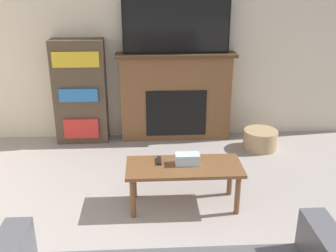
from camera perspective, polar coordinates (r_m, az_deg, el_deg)
The scene contains 8 objects.
wall_back at distance 4.99m, azimuth -2.72°, elevation 13.35°, with size 6.22×0.06×2.70m.
fireplace at distance 5.03m, azimuth 1.12°, elevation 4.28°, with size 1.49×0.28×1.12m.
tv at distance 4.82m, azimuth 1.22°, elevation 14.58°, with size 1.29×0.03×0.70m.
coffee_table at distance 3.61m, azimuth 2.35°, elevation -6.57°, with size 1.05×0.45×0.41m.
tissue_box at distance 3.59m, azimuth 2.82°, elevation -4.80°, with size 0.22×0.12×0.10m.
remote_control at distance 3.64m, azimuth -1.30°, elevation -5.06°, with size 0.04×0.15×0.02m.
bookshelf at distance 5.04m, azimuth -12.62°, elevation 4.83°, with size 0.64×0.29×1.31m.
storage_basket at distance 4.99m, azimuth 13.25°, elevation -1.90°, with size 0.41×0.41×0.24m.
Camera 1 is at (-0.04, -0.98, 2.05)m, focal length 42.00 mm.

